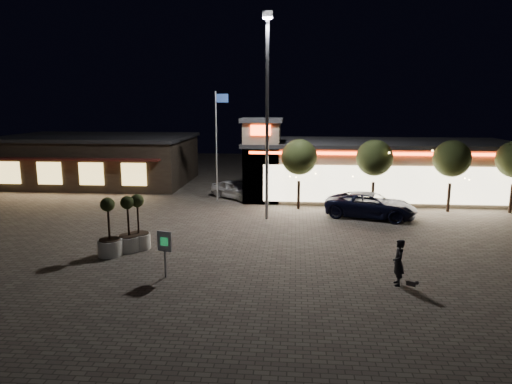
# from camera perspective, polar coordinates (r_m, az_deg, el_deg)

# --- Properties ---
(ground) EXTENTS (90.00, 90.00, 0.00)m
(ground) POSITION_cam_1_polar(r_m,az_deg,el_deg) (21.38, -5.46, -8.57)
(ground) COLOR #625A4F
(ground) RESTS_ON ground
(retail_building) EXTENTS (20.40, 8.40, 6.10)m
(retail_building) POSITION_cam_1_polar(r_m,az_deg,el_deg) (36.41, 14.04, 2.92)
(retail_building) COLOR gray
(retail_building) RESTS_ON ground
(restaurant_building) EXTENTS (16.40, 11.00, 4.30)m
(restaurant_building) POSITION_cam_1_polar(r_m,az_deg,el_deg) (43.83, -19.00, 3.91)
(restaurant_building) COLOR #382D23
(restaurant_building) RESTS_ON ground
(floodlight_pole) EXTENTS (0.60, 0.40, 12.38)m
(floodlight_pole) POSITION_cam_1_polar(r_m,az_deg,el_deg) (27.85, 1.41, 10.76)
(floodlight_pole) COLOR gray
(floodlight_pole) RESTS_ON ground
(flagpole) EXTENTS (0.95, 0.10, 8.00)m
(flagpole) POSITION_cam_1_polar(r_m,az_deg,el_deg) (33.36, -4.83, 6.87)
(flagpole) COLOR white
(flagpole) RESTS_ON ground
(string_tree_a) EXTENTS (2.42, 2.42, 4.79)m
(string_tree_a) POSITION_cam_1_polar(r_m,az_deg,el_deg) (31.00, 5.43, 4.35)
(string_tree_a) COLOR #332319
(string_tree_a) RESTS_ON ground
(string_tree_b) EXTENTS (2.42, 2.42, 4.79)m
(string_tree_b) POSITION_cam_1_polar(r_m,az_deg,el_deg) (31.45, 14.60, 4.13)
(string_tree_b) COLOR #332319
(string_tree_b) RESTS_ON ground
(string_tree_c) EXTENTS (2.42, 2.42, 4.79)m
(string_tree_c) POSITION_cam_1_polar(r_m,az_deg,el_deg) (32.66, 23.29, 3.83)
(string_tree_c) COLOR #332319
(string_tree_c) RESTS_ON ground
(pickup_truck) EXTENTS (6.17, 4.05, 1.58)m
(pickup_truck) POSITION_cam_1_polar(r_m,az_deg,el_deg) (29.86, 14.14, -1.60)
(pickup_truck) COLOR black
(pickup_truck) RESTS_ON ground
(white_sedan) EXTENTS (4.28, 3.82, 1.40)m
(white_sedan) POSITION_cam_1_polar(r_m,az_deg,el_deg) (34.70, -2.62, 0.33)
(white_sedan) COLOR silver
(white_sedan) RESTS_ON ground
(pedestrian) EXTENTS (0.45, 0.69, 1.88)m
(pedestrian) POSITION_cam_1_polar(r_m,az_deg,el_deg) (19.19, 17.38, -8.40)
(pedestrian) COLOR black
(pedestrian) RESTS_ON ground
(dog) EXTENTS (0.47, 0.30, 0.25)m
(dog) POSITION_cam_1_polar(r_m,az_deg,el_deg) (19.17, 19.03, -10.72)
(dog) COLOR #59514C
(dog) RESTS_ON ground
(planter_left) EXTENTS (1.13, 1.13, 2.78)m
(planter_left) POSITION_cam_1_polar(r_m,az_deg,el_deg) (23.53, -14.45, -4.84)
(planter_left) COLOR silver
(planter_left) RESTS_ON ground
(planter_mid) EXTENTS (1.15, 1.15, 2.83)m
(planter_mid) POSITION_cam_1_polar(r_m,az_deg,el_deg) (22.85, -17.83, -5.47)
(planter_mid) COLOR silver
(planter_mid) RESTS_ON ground
(planter_right) EXTENTS (1.12, 1.12, 2.76)m
(planter_right) POSITION_cam_1_polar(r_m,az_deg,el_deg) (23.31, -15.60, -5.07)
(planter_right) COLOR silver
(planter_right) RESTS_ON ground
(valet_sign) EXTENTS (0.64, 0.24, 1.98)m
(valet_sign) POSITION_cam_1_polar(r_m,az_deg,el_deg) (19.35, -11.36, -6.55)
(valet_sign) COLOR gray
(valet_sign) RESTS_ON ground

